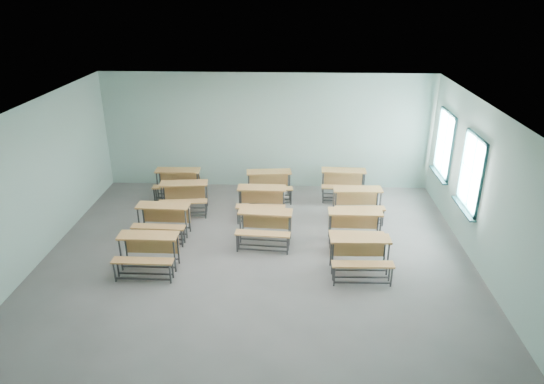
{
  "coord_description": "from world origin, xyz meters",
  "views": [
    {
      "loc": [
        0.73,
        -8.85,
        5.34
      ],
      "look_at": [
        0.27,
        1.2,
        1.0
      ],
      "focal_mm": 32.0,
      "sensor_mm": 36.0,
      "label": 1
    }
  ],
  "objects_px": {
    "desk_unit_r1c0": "(163,217)",
    "desk_unit_r3c0": "(178,179)",
    "desk_unit_r2c0": "(184,193)",
    "desk_unit_r2c2": "(358,199)",
    "desk_unit_r3c1": "(269,181)",
    "desk_unit_r0c0": "(148,248)",
    "desk_unit_r0c2": "(360,251)",
    "desk_unit_r1c1": "(265,223)",
    "desk_unit_r3c2": "(344,180)",
    "desk_unit_r2c1": "(262,198)",
    "desk_unit_r1c2": "(355,223)"
  },
  "relations": [
    {
      "from": "desk_unit_r1c1",
      "to": "desk_unit_r0c0",
      "type": "bearing_deg",
      "value": -147.85
    },
    {
      "from": "desk_unit_r0c2",
      "to": "desk_unit_r0c0",
      "type": "bearing_deg",
      "value": 179.23
    },
    {
      "from": "desk_unit_r1c1",
      "to": "desk_unit_r2c2",
      "type": "bearing_deg",
      "value": 36.05
    },
    {
      "from": "desk_unit_r0c2",
      "to": "desk_unit_r3c2",
      "type": "bearing_deg",
      "value": 88.13
    },
    {
      "from": "desk_unit_r2c2",
      "to": "desk_unit_r3c0",
      "type": "relative_size",
      "value": 1.01
    },
    {
      "from": "desk_unit_r2c0",
      "to": "desk_unit_r2c2",
      "type": "height_order",
      "value": "same"
    },
    {
      "from": "desk_unit_r1c0",
      "to": "desk_unit_r3c2",
      "type": "height_order",
      "value": "same"
    },
    {
      "from": "desk_unit_r0c2",
      "to": "desk_unit_r1c1",
      "type": "bearing_deg",
      "value": 147.93
    },
    {
      "from": "desk_unit_r3c1",
      "to": "desk_unit_r3c2",
      "type": "relative_size",
      "value": 1.05
    },
    {
      "from": "desk_unit_r2c1",
      "to": "desk_unit_r2c0",
      "type": "bearing_deg",
      "value": 174.11
    },
    {
      "from": "desk_unit_r3c0",
      "to": "desk_unit_r3c2",
      "type": "relative_size",
      "value": 1.0
    },
    {
      "from": "desk_unit_r3c2",
      "to": "desk_unit_r3c1",
      "type": "bearing_deg",
      "value": -172.44
    },
    {
      "from": "desk_unit_r3c1",
      "to": "desk_unit_r3c2",
      "type": "height_order",
      "value": "same"
    },
    {
      "from": "desk_unit_r1c0",
      "to": "desk_unit_r1c2",
      "type": "xyz_separation_m",
      "value": [
        4.31,
        -0.12,
        0.0
      ]
    },
    {
      "from": "desk_unit_r0c2",
      "to": "desk_unit_r1c1",
      "type": "xyz_separation_m",
      "value": [
        -1.95,
        1.14,
        0.0
      ]
    },
    {
      "from": "desk_unit_r1c1",
      "to": "desk_unit_r3c1",
      "type": "xyz_separation_m",
      "value": [
        -0.03,
        2.45,
        0.0
      ]
    },
    {
      "from": "desk_unit_r1c2",
      "to": "desk_unit_r3c0",
      "type": "distance_m",
      "value": 5.08
    },
    {
      "from": "desk_unit_r0c2",
      "to": "desk_unit_r3c0",
      "type": "bearing_deg",
      "value": 139.28
    },
    {
      "from": "desk_unit_r3c1",
      "to": "desk_unit_r3c2",
      "type": "xyz_separation_m",
      "value": [
        1.99,
        0.2,
        0.0
      ]
    },
    {
      "from": "desk_unit_r0c0",
      "to": "desk_unit_r0c2",
      "type": "bearing_deg",
      "value": 1.05
    },
    {
      "from": "desk_unit_r2c0",
      "to": "desk_unit_r1c0",
      "type": "bearing_deg",
      "value": -105.18
    },
    {
      "from": "desk_unit_r2c2",
      "to": "desk_unit_r2c1",
      "type": "bearing_deg",
      "value": 177.77
    },
    {
      "from": "desk_unit_r1c1",
      "to": "desk_unit_r2c1",
      "type": "height_order",
      "value": "same"
    },
    {
      "from": "desk_unit_r1c2",
      "to": "desk_unit_r2c1",
      "type": "bearing_deg",
      "value": 150.12
    },
    {
      "from": "desk_unit_r2c1",
      "to": "desk_unit_r3c0",
      "type": "relative_size",
      "value": 0.98
    },
    {
      "from": "desk_unit_r0c0",
      "to": "desk_unit_r3c1",
      "type": "relative_size",
      "value": 0.94
    },
    {
      "from": "desk_unit_r0c2",
      "to": "desk_unit_r1c0",
      "type": "distance_m",
      "value": 4.48
    },
    {
      "from": "desk_unit_r1c0",
      "to": "desk_unit_r2c2",
      "type": "bearing_deg",
      "value": 16.21
    },
    {
      "from": "desk_unit_r0c0",
      "to": "desk_unit_r3c0",
      "type": "height_order",
      "value": "same"
    },
    {
      "from": "desk_unit_r1c2",
      "to": "desk_unit_r3c0",
      "type": "bearing_deg",
      "value": 152.72
    },
    {
      "from": "desk_unit_r1c0",
      "to": "desk_unit_r3c0",
      "type": "xyz_separation_m",
      "value": [
        -0.17,
        2.26,
        0.0
      ]
    },
    {
      "from": "desk_unit_r2c0",
      "to": "desk_unit_r2c2",
      "type": "bearing_deg",
      "value": -9.12
    },
    {
      "from": "desk_unit_r1c2",
      "to": "desk_unit_r2c1",
      "type": "relative_size",
      "value": 1.01
    },
    {
      "from": "desk_unit_r0c2",
      "to": "desk_unit_r3c1",
      "type": "xyz_separation_m",
      "value": [
        -1.98,
        3.59,
        0.0
      ]
    },
    {
      "from": "desk_unit_r1c1",
      "to": "desk_unit_r1c2",
      "type": "xyz_separation_m",
      "value": [
        1.99,
        0.08,
        0.0
      ]
    },
    {
      "from": "desk_unit_r1c0",
      "to": "desk_unit_r3c0",
      "type": "relative_size",
      "value": 1.0
    },
    {
      "from": "desk_unit_r0c0",
      "to": "desk_unit_r1c1",
      "type": "height_order",
      "value": "same"
    },
    {
      "from": "desk_unit_r2c0",
      "to": "desk_unit_r2c2",
      "type": "xyz_separation_m",
      "value": [
        4.32,
        -0.18,
        0.0
      ]
    },
    {
      "from": "desk_unit_r0c2",
      "to": "desk_unit_r1c0",
      "type": "relative_size",
      "value": 1.0
    },
    {
      "from": "desk_unit_r2c2",
      "to": "desk_unit_r3c1",
      "type": "distance_m",
      "value": 2.47
    },
    {
      "from": "desk_unit_r1c2",
      "to": "desk_unit_r3c2",
      "type": "relative_size",
      "value": 0.99
    },
    {
      "from": "desk_unit_r2c0",
      "to": "desk_unit_r2c1",
      "type": "xyz_separation_m",
      "value": [
        1.97,
        -0.2,
        0.0
      ]
    },
    {
      "from": "desk_unit_r0c0",
      "to": "desk_unit_r1c2",
      "type": "bearing_deg",
      "value": 17.0
    },
    {
      "from": "desk_unit_r1c0",
      "to": "desk_unit_r3c1",
      "type": "distance_m",
      "value": 3.21
    },
    {
      "from": "desk_unit_r1c2",
      "to": "desk_unit_r2c0",
      "type": "xyz_separation_m",
      "value": [
        -4.11,
        1.47,
        0.0
      ]
    },
    {
      "from": "desk_unit_r2c1",
      "to": "desk_unit_r3c0",
      "type": "bearing_deg",
      "value": 154.6
    },
    {
      "from": "desk_unit_r0c0",
      "to": "desk_unit_r2c0",
      "type": "relative_size",
      "value": 0.93
    },
    {
      "from": "desk_unit_r0c2",
      "to": "desk_unit_r1c0",
      "type": "height_order",
      "value": "same"
    },
    {
      "from": "desk_unit_r1c2",
      "to": "desk_unit_r1c0",
      "type": "bearing_deg",
      "value": 179.05
    },
    {
      "from": "desk_unit_r0c2",
      "to": "desk_unit_r2c2",
      "type": "height_order",
      "value": "same"
    }
  ]
}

